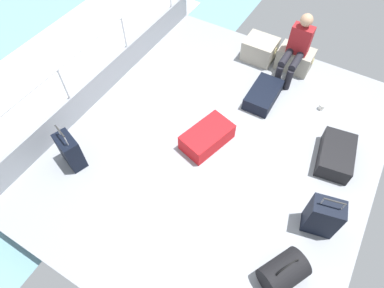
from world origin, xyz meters
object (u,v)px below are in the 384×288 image
duffel_bag (283,272)px  paper_cup (322,107)px  suitcase_2 (70,151)px  cargo_crate_1 (295,59)px  suitcase_0 (323,217)px  suitcase_3 (336,155)px  passenger_seated (297,47)px  suitcase_1 (207,137)px  suitcase_4 (263,95)px  cargo_crate_0 (260,49)px

duffel_bag → paper_cup: bearing=98.1°
suitcase_2 → duffel_bag: size_ratio=1.18×
cargo_crate_1 → suitcase_0: size_ratio=0.88×
cargo_crate_1 → suitcase_3: (1.21, -1.59, -0.06)m
passenger_seated → suitcase_3: bearing=-49.4°
cargo_crate_1 → suitcase_1: bearing=-102.8°
suitcase_0 → suitcase_4: (-1.46, 1.69, -0.18)m
cargo_crate_1 → suitcase_3: size_ratio=0.79×
suitcase_0 → suitcase_3: suitcase_0 is taller
suitcase_2 → suitcase_4: (1.82, 2.50, -0.16)m
suitcase_4 → suitcase_1: bearing=-106.3°
paper_cup → cargo_crate_0: bearing=154.8°
passenger_seated → suitcase_4: 0.95m
suitcase_2 → duffel_bag: suitcase_2 is taller
cargo_crate_0 → cargo_crate_1: (0.64, 0.06, 0.00)m
passenger_seated → duffel_bag: bearing=-70.8°
cargo_crate_0 → duffel_bag: bearing=-62.5°
suitcase_4 → duffel_bag: duffel_bag is taller
suitcase_1 → suitcase_4: bearing=73.7°
suitcase_3 → paper_cup: bearing=117.4°
suitcase_2 → suitcase_3: bearing=30.9°
suitcase_4 → cargo_crate_0: bearing=117.4°
suitcase_2 → paper_cup: (2.73, 2.78, -0.22)m
cargo_crate_1 → passenger_seated: 0.42m
cargo_crate_0 → suitcase_4: bearing=-62.6°
suitcase_0 → suitcase_3: bearing=95.1°
suitcase_2 → cargo_crate_0: bearing=68.8°
suitcase_1 → suitcase_4: size_ratio=1.13×
suitcase_0 → suitcase_2: suitcase_2 is taller
suitcase_1 → suitcase_4: 1.29m
cargo_crate_0 → suitcase_1: bearing=-86.7°
cargo_crate_0 → duffel_bag: (1.78, -3.43, -0.01)m
passenger_seated → suitcase_3: size_ratio=1.37×
cargo_crate_1 → suitcase_1: (-0.51, -2.24, -0.06)m
paper_cup → suitcase_2: bearing=-134.4°
passenger_seated → paper_cup: bearing=-35.2°
suitcase_0 → suitcase_2: 3.38m
passenger_seated → suitcase_3: 1.91m
paper_cup → passenger_seated: bearing=144.8°
cargo_crate_0 → passenger_seated: bearing=-10.8°
suitcase_3 → suitcase_0: bearing=-84.9°
cargo_crate_1 → duffel_bag: 3.67m
passenger_seated → suitcase_0: passenger_seated is taller
cargo_crate_1 → suitcase_4: (-0.15, -1.00, -0.08)m
cargo_crate_1 → cargo_crate_0: bearing=-174.6°
suitcase_4 → duffel_bag: size_ratio=1.23×
cargo_crate_0 → suitcase_1: (0.12, -2.18, -0.05)m
suitcase_2 → suitcase_0: bearing=13.9°
suitcase_3 → suitcase_2: bearing=-149.1°
suitcase_1 → passenger_seated: bearing=76.1°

